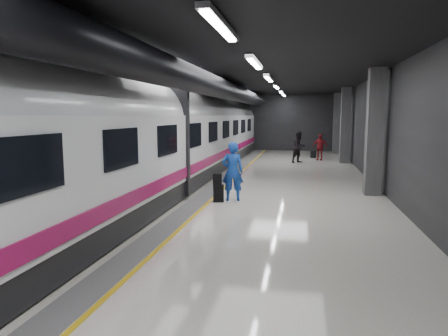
{
  "coord_description": "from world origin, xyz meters",
  "views": [
    {
      "loc": [
        2.03,
        -12.99,
        2.85
      ],
      "look_at": [
        -0.25,
        -1.34,
        1.28
      ],
      "focal_mm": 32.0,
      "sensor_mm": 36.0,
      "label": 1
    }
  ],
  "objects": [
    {
      "name": "shoulder_bag",
      "position": [
        -0.68,
        -0.32,
        0.76
      ],
      "size": [
        0.31,
        0.19,
        0.38
      ],
      "primitive_type": "cube",
      "rotation": [
        0.0,
        0.0,
        0.15
      ],
      "color": "black",
      "rests_on": "suitcase_main"
    },
    {
      "name": "platform_hall",
      "position": [
        -0.29,
        0.96,
        3.54
      ],
      "size": [
        10.02,
        40.02,
        4.51
      ],
      "color": "black",
      "rests_on": "ground"
    },
    {
      "name": "ground",
      "position": [
        0.0,
        0.0,
        0.0
      ],
      "size": [
        40.0,
        40.0,
        0.0
      ],
      "primitive_type": "plane",
      "color": "silver",
      "rests_on": "ground"
    },
    {
      "name": "suitcase_main",
      "position": [
        -0.65,
        -0.29,
        0.29
      ],
      "size": [
        0.39,
        0.3,
        0.57
      ],
      "primitive_type": "cube",
      "rotation": [
        0.0,
        0.0,
        0.23
      ],
      "color": "black",
      "rests_on": "ground"
    },
    {
      "name": "traveler_main",
      "position": [
        -0.23,
        0.03,
        0.99
      ],
      "size": [
        0.8,
        0.61,
        1.98
      ],
      "primitive_type": "imported",
      "rotation": [
        0.0,
        0.0,
        3.34
      ],
      "color": "blue",
      "rests_on": "ground"
    },
    {
      "name": "train",
      "position": [
        -3.25,
        -0.0,
        2.07
      ],
      "size": [
        3.05,
        38.0,
        4.05
      ],
      "color": "black",
      "rests_on": "ground"
    },
    {
      "name": "suitcase_far",
      "position": [
        2.79,
        14.42,
        0.24
      ],
      "size": [
        0.38,
        0.31,
        0.48
      ],
      "primitive_type": "cube",
      "rotation": [
        0.0,
        0.0,
        -0.36
      ],
      "color": "black",
      "rests_on": "ground"
    },
    {
      "name": "traveler_far_a",
      "position": [
        1.86,
        11.47,
        0.96
      ],
      "size": [
        1.18,
        1.16,
        1.92
      ],
      "primitive_type": "imported",
      "rotation": [
        0.0,
        0.0,
        0.72
      ],
      "color": "black",
      "rests_on": "ground"
    },
    {
      "name": "traveler_far_b",
      "position": [
        3.15,
        13.17,
        0.84
      ],
      "size": [
        1.05,
        0.62,
        1.67
      ],
      "primitive_type": "imported",
      "rotation": [
        0.0,
        0.0,
        -0.23
      ],
      "color": "maroon",
      "rests_on": "ground"
    }
  ]
}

